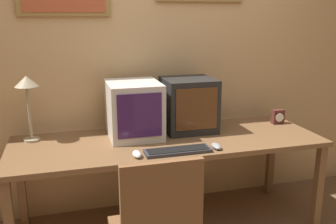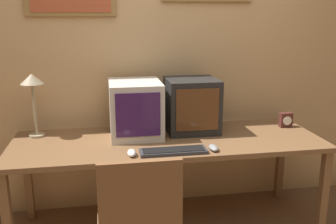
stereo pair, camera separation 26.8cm
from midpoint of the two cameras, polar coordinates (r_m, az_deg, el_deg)
wall_back at (r=3.08m, az=-5.02°, el=8.95°), size 8.00×0.08×2.60m
desk at (r=2.76m, az=-2.79°, el=-5.42°), size 2.24×0.77×0.73m
monitor_left at (r=2.78m, az=-7.99°, el=0.35°), size 0.38×0.44×0.41m
monitor_right at (r=2.90m, az=0.53°, el=1.12°), size 0.39×0.37×0.41m
keyboard_main at (r=2.47m, az=-1.60°, el=-5.98°), size 0.44×0.13×0.03m
mouse_near_keyboard at (r=2.54m, az=4.38°, el=-5.26°), size 0.06×0.11×0.04m
mouse_far_corner at (r=2.41m, az=-7.95°, el=-6.44°), size 0.06×0.11×0.04m
desk_clock at (r=3.20m, az=14.12°, el=-0.73°), size 0.10×0.06×0.12m
desk_lamp at (r=2.83m, az=-23.28°, el=3.25°), size 0.16×0.16×0.47m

